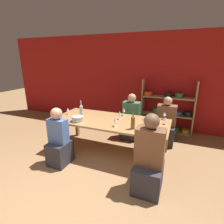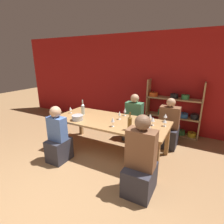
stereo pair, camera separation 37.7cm
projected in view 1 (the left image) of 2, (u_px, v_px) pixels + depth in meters
wall_back_red at (133, 81)px, 5.19m from camera, size 8.80×0.06×2.70m
shelf_unit at (166, 113)px, 4.87m from camera, size 1.41×0.30×1.47m
dining_table at (110, 123)px, 3.75m from camera, size 2.46×1.06×0.75m
mixing_bowl at (78, 119)px, 3.64m from camera, size 0.25×0.25×0.11m
wine_bottle_green at (81, 110)px, 3.99m from camera, size 0.08×0.08×0.35m
wine_bottle_dark at (133, 122)px, 3.22m from camera, size 0.08×0.08×0.34m
wine_glass_red_a at (150, 115)px, 3.71m from camera, size 0.07×0.07×0.16m
wine_glass_empty_a at (154, 118)px, 3.48m from camera, size 0.08×0.08×0.17m
wine_glass_white_a at (68, 110)px, 4.08m from camera, size 0.07×0.07×0.16m
wine_glass_white_b at (124, 110)px, 4.01m from camera, size 0.07×0.07×0.18m
wine_glass_red_b at (144, 118)px, 3.44m from camera, size 0.08×0.08×0.18m
wine_glass_red_c at (115, 120)px, 3.34m from camera, size 0.07×0.07×0.19m
wine_glass_white_c at (165, 119)px, 3.47m from camera, size 0.08×0.08×0.15m
wine_glass_red_d at (152, 124)px, 3.13m from camera, size 0.08×0.08×0.17m
wine_glass_white_d at (164, 114)px, 3.73m from camera, size 0.08×0.08×0.17m
wine_glass_red_e at (120, 113)px, 3.76m from camera, size 0.07×0.07×0.19m
person_near_a at (149, 163)px, 2.68m from camera, size 0.43×0.53×1.27m
person_far_a at (165, 127)px, 4.24m from camera, size 0.44×0.55×1.16m
person_near_b at (59, 143)px, 3.39m from camera, size 0.36×0.45×1.14m
person_far_b at (131, 122)px, 4.53m from camera, size 0.43×0.53×1.17m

